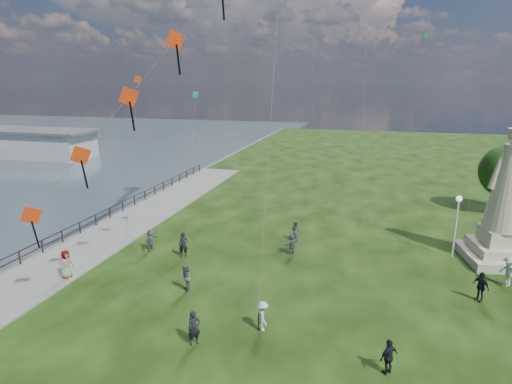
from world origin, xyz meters
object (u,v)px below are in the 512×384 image
(lamppost, at_px, (457,213))
(person_0, at_px, (194,328))
(person_2, at_px, (263,316))
(person_10, at_px, (66,265))
(person_6, at_px, (183,245))
(person_8, at_px, (508,271))
(person_1, at_px, (185,278))
(pier_pavilion, at_px, (11,142))
(person_11, at_px, (292,244))
(person_3, at_px, (389,357))
(person_9, at_px, (481,286))
(person_5, at_px, (151,240))
(statue, at_px, (504,213))
(person_7, at_px, (296,231))

(lamppost, distance_m, person_0, 19.05)
(person_2, bearing_deg, person_10, 50.79)
(person_0, distance_m, person_6, 10.13)
(lamppost, bearing_deg, person_8, -56.97)
(person_2, xyz_separation_m, person_8, (12.62, 8.21, 0.16))
(person_1, relative_size, person_10, 0.94)
(pier_pavilion, bearing_deg, person_0, -39.29)
(person_8, relative_size, person_11, 1.23)
(person_1, height_order, person_3, person_1)
(person_11, bearing_deg, person_8, 109.64)
(person_9, height_order, person_11, person_9)
(person_3, xyz_separation_m, person_11, (-6.14, 11.25, -0.05))
(person_1, bearing_deg, person_11, 116.50)
(person_5, xyz_separation_m, person_10, (-2.66, -5.41, 0.09))
(pier_pavilion, bearing_deg, person_2, -36.49)
(person_9, distance_m, person_10, 23.74)
(person_10, bearing_deg, person_1, -73.20)
(statue, relative_size, person_1, 5.36)
(person_6, relative_size, person_7, 1.16)
(person_3, xyz_separation_m, person_10, (-18.49, 3.85, 0.09))
(pier_pavilion, relative_size, person_7, 19.99)
(person_2, distance_m, person_9, 12.20)
(statue, xyz_separation_m, person_9, (-2.37, -6.15, -2.47))
(person_0, xyz_separation_m, person_1, (-2.48, 4.52, -0.00))
(person_8, relative_size, person_10, 1.03)
(person_6, height_order, person_9, person_6)
(person_7, bearing_deg, person_2, 130.77)
(lamppost, distance_m, person_10, 25.06)
(person_5, bearing_deg, person_7, -64.05)
(statue, bearing_deg, person_8, -107.26)
(person_3, relative_size, person_11, 1.07)
(person_1, xyz_separation_m, person_7, (4.60, 9.59, -0.07))
(person_1, xyz_separation_m, person_3, (10.93, -4.29, -0.04))
(lamppost, distance_m, person_2, 15.85)
(person_9, bearing_deg, pier_pavilion, -155.97)
(lamppost, height_order, person_2, lamppost)
(person_2, height_order, person_6, person_6)
(person_5, bearing_deg, person_10, 153.84)
(lamppost, xyz_separation_m, person_5, (-20.34, -4.28, -2.34))
(lamppost, height_order, person_0, lamppost)
(pier_pavilion, bearing_deg, statue, -22.30)
(person_5, xyz_separation_m, person_6, (2.73, -0.49, 0.09))
(person_5, bearing_deg, statue, -79.12)
(person_11, bearing_deg, person_5, -52.82)
(lamppost, xyz_separation_m, person_6, (-17.61, -4.77, -2.25))
(person_6, bearing_deg, statue, -10.42)
(person_2, height_order, person_11, person_2)
(pier_pavilion, distance_m, statue, 71.09)
(lamppost, height_order, person_1, lamppost)
(person_1, bearing_deg, person_0, -0.20)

